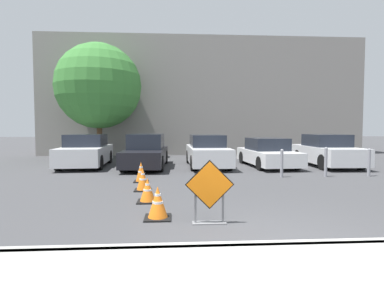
% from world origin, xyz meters
% --- Properties ---
extents(ground_plane, '(96.00, 96.00, 0.00)m').
position_xyz_m(ground_plane, '(0.00, 10.00, 0.00)').
color(ground_plane, '#3D3D3F').
extents(curb_lip, '(30.75, 0.20, 0.14)m').
position_xyz_m(curb_lip, '(0.00, 0.00, 0.07)').
color(curb_lip, '#999993').
rests_on(curb_lip, ground_plane).
extents(road_closed_sign, '(0.93, 0.20, 1.22)m').
position_xyz_m(road_closed_sign, '(-0.86, 1.32, 0.64)').
color(road_closed_sign, black).
rests_on(road_closed_sign, ground_plane).
extents(traffic_cone_nearest, '(0.53, 0.53, 0.65)m').
position_xyz_m(traffic_cone_nearest, '(-1.85, 1.74, 0.31)').
color(traffic_cone_nearest, black).
rests_on(traffic_cone_nearest, ground_plane).
extents(traffic_cone_second, '(0.50, 0.50, 0.59)m').
position_xyz_m(traffic_cone_second, '(-2.17, 3.09, 0.28)').
color(traffic_cone_second, black).
rests_on(traffic_cone_second, ground_plane).
extents(traffic_cone_third, '(0.48, 0.48, 0.66)m').
position_xyz_m(traffic_cone_third, '(-2.43, 4.45, 0.32)').
color(traffic_cone_third, black).
rests_on(traffic_cone_third, ground_plane).
extents(traffic_cone_fourth, '(0.47, 0.47, 0.67)m').
position_xyz_m(traffic_cone_fourth, '(-2.63, 5.85, 0.33)').
color(traffic_cone_fourth, black).
rests_on(traffic_cone_fourth, ground_plane).
extents(parked_car_nearest, '(2.09, 4.19, 1.51)m').
position_xyz_m(parked_car_nearest, '(-5.63, 10.05, 0.70)').
color(parked_car_nearest, silver).
rests_on(parked_car_nearest, ground_plane).
extents(parked_car_second, '(1.90, 4.67, 1.53)m').
position_xyz_m(parked_car_second, '(-2.79, 9.63, 0.70)').
color(parked_car_second, black).
rests_on(parked_car_second, ground_plane).
extents(parked_car_third, '(1.83, 4.46, 1.48)m').
position_xyz_m(parked_car_third, '(0.04, 9.76, 0.69)').
color(parked_car_third, silver).
rests_on(parked_car_third, ground_plane).
extents(parked_car_fourth, '(2.05, 4.27, 1.33)m').
position_xyz_m(parked_car_fourth, '(2.88, 9.62, 0.61)').
color(parked_car_fourth, white).
rests_on(parked_car_fourth, ground_plane).
extents(parked_car_fifth, '(1.91, 4.23, 1.50)m').
position_xyz_m(parked_car_fifth, '(5.72, 9.53, 0.70)').
color(parked_car_fifth, silver).
rests_on(parked_car_fifth, ground_plane).
extents(bollard_nearest, '(0.12, 0.12, 1.04)m').
position_xyz_m(bollard_nearest, '(2.43, 6.51, 0.55)').
color(bollard_nearest, gray).
rests_on(bollard_nearest, ground_plane).
extents(bollard_second, '(0.12, 0.12, 1.10)m').
position_xyz_m(bollard_second, '(4.09, 6.51, 0.58)').
color(bollard_second, gray).
rests_on(bollard_second, ground_plane).
extents(bollard_third, '(0.12, 0.12, 1.05)m').
position_xyz_m(bollard_third, '(5.76, 6.51, 0.55)').
color(bollard_third, gray).
rests_on(bollard_third, ground_plane).
extents(building_facade_backdrop, '(21.80, 5.00, 7.90)m').
position_xyz_m(building_facade_backdrop, '(0.50, 18.05, 3.95)').
color(building_facade_backdrop, gray).
rests_on(building_facade_backdrop, ground_plane).
extents(street_tree_behind_lot, '(4.98, 4.98, 6.75)m').
position_xyz_m(street_tree_behind_lot, '(-5.92, 13.86, 4.25)').
color(street_tree_behind_lot, '#513823').
rests_on(street_tree_behind_lot, ground_plane).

